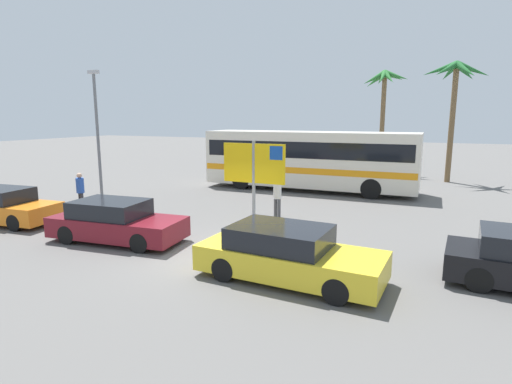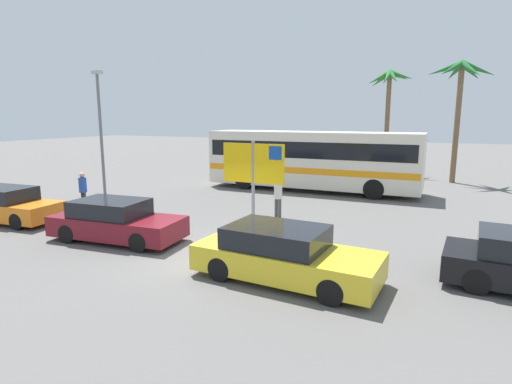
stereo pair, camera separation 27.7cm
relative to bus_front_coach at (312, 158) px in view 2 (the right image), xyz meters
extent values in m
plane|color=#605E5B|center=(0.28, -11.47, -1.78)|extent=(120.00, 120.00, 0.00)
cube|color=silver|center=(0.00, 0.00, -0.06)|extent=(11.32, 2.68, 2.90)
cube|color=black|center=(0.00, 0.00, 0.49)|extent=(10.87, 2.70, 0.84)
cube|color=orange|center=(0.00, 0.00, -0.57)|extent=(11.20, 2.70, 0.32)
cylinder|color=black|center=(3.51, 1.21, -1.28)|extent=(1.00, 0.28, 1.00)
cylinder|color=black|center=(3.51, -1.21, -1.28)|extent=(1.00, 0.28, 1.00)
cylinder|color=black|center=(-3.51, 1.21, -1.28)|extent=(1.00, 0.28, 1.00)
cylinder|color=black|center=(-3.51, -1.21, -1.28)|extent=(1.00, 0.28, 1.00)
cylinder|color=gray|center=(0.78, -9.21, -0.18)|extent=(0.11, 0.11, 3.20)
cube|color=yellow|center=(0.78, -9.21, 0.67)|extent=(2.20, 0.10, 1.30)
cube|color=#1447A8|center=(1.58, -9.22, 1.04)|extent=(0.44, 0.08, 0.44)
cylinder|color=black|center=(7.44, -9.70, -1.48)|extent=(0.61, 0.20, 0.60)
cylinder|color=black|center=(7.33, -11.36, -1.48)|extent=(0.61, 0.20, 0.60)
cube|color=maroon|center=(-2.95, -11.56, -1.30)|extent=(4.43, 2.08, 0.64)
cube|color=black|center=(-3.21, -11.59, -0.72)|extent=(2.36, 1.77, 0.52)
cylinder|color=black|center=(-1.69, -10.67, -1.48)|extent=(0.61, 0.21, 0.60)
cylinder|color=black|center=(-1.56, -12.23, -1.48)|extent=(0.61, 0.21, 0.60)
cylinder|color=black|center=(-4.35, -10.90, -1.48)|extent=(0.61, 0.21, 0.60)
cylinder|color=black|center=(-4.21, -12.46, -1.48)|extent=(0.61, 0.21, 0.60)
cube|color=orange|center=(-8.42, -11.45, -1.30)|extent=(4.13, 1.99, 0.64)
cube|color=black|center=(-8.66, -11.47, -0.72)|extent=(2.20, 1.69, 0.52)
cylinder|color=black|center=(-7.24, -10.59, -1.48)|extent=(0.61, 0.21, 0.60)
cylinder|color=black|center=(-7.12, -12.10, -1.48)|extent=(0.61, 0.21, 0.60)
cylinder|color=black|center=(-9.72, -10.80, -1.48)|extent=(0.61, 0.21, 0.60)
cube|color=yellow|center=(3.14, -12.36, -1.30)|extent=(4.62, 2.10, 0.64)
cube|color=black|center=(2.87, -12.34, -0.72)|extent=(2.45, 1.82, 0.52)
cylinder|color=black|center=(4.59, -11.61, -1.48)|extent=(0.61, 0.20, 0.60)
cylinder|color=black|center=(4.49, -13.28, -1.48)|extent=(0.61, 0.20, 0.60)
cylinder|color=black|center=(1.80, -11.44, -1.48)|extent=(0.61, 0.20, 0.60)
cylinder|color=black|center=(1.69, -13.11, -1.48)|extent=(0.61, 0.20, 0.60)
cylinder|color=#4C4C51|center=(0.73, -6.63, -1.39)|extent=(0.13, 0.13, 0.78)
cylinder|color=#4C4C51|center=(0.56, -6.57, -1.39)|extent=(0.13, 0.13, 0.78)
cylinder|color=silver|center=(0.65, -6.60, -0.69)|extent=(0.32, 0.32, 0.62)
sphere|color=tan|center=(0.65, -6.60, -0.28)|extent=(0.21, 0.21, 0.21)
cylinder|color=#2D2D33|center=(-7.31, -8.87, -1.39)|extent=(0.13, 0.13, 0.80)
cylinder|color=#2D2D33|center=(-7.48, -8.81, -1.39)|extent=(0.13, 0.13, 0.80)
cylinder|color=#2851B2|center=(-7.39, -8.84, -0.67)|extent=(0.32, 0.32, 0.63)
sphere|color=tan|center=(-7.39, -8.84, -0.25)|extent=(0.22, 0.22, 0.22)
cylinder|color=slate|center=(-8.67, -6.35, 1.18)|extent=(0.14, 0.14, 5.92)
cube|color=#B2B2B7|center=(-8.67, -6.35, 4.23)|extent=(0.56, 0.20, 0.16)
cylinder|color=brown|center=(7.06, 6.15, 1.62)|extent=(0.32, 0.32, 6.81)
cone|color=#23662D|center=(7.95, 6.24, 4.86)|extent=(1.98, 0.64, 1.13)
cone|color=#23662D|center=(7.57, 6.86, 4.82)|extent=(1.47, 1.83, 1.19)
cone|color=#23662D|center=(6.72, 6.96, 4.85)|extent=(1.17, 1.96, 1.14)
cone|color=#23662D|center=(6.15, 6.21, 4.95)|extent=(1.99, 0.59, 0.97)
cone|color=#23662D|center=(6.52, 5.43, 4.88)|extent=(1.53, 1.82, 1.10)
cone|color=#23662D|center=(7.52, 5.41, 4.80)|extent=(1.38, 1.87, 1.23)
cylinder|color=brown|center=(2.75, 8.57, 1.57)|extent=(0.32, 0.32, 6.72)
cone|color=#2D7533|center=(3.51, 8.42, 4.88)|extent=(1.74, 0.76, 0.92)
cone|color=#2D7533|center=(3.29, 9.15, 4.93)|extent=(1.48, 1.53, 0.83)
cone|color=#2D7533|center=(2.45, 9.27, 4.83)|extent=(1.06, 1.71, 1.02)
cone|color=#2D7533|center=(2.12, 8.87, 4.71)|extent=(1.65, 1.10, 1.22)
cone|color=#2D7533|center=(2.09, 8.25, 4.76)|extent=(1.68, 1.12, 1.13)
cone|color=#2D7533|center=(2.69, 7.84, 4.78)|extent=(0.57, 1.69, 1.10)
cone|color=#2D7533|center=(3.09, 7.93, 4.76)|extent=(1.16, 1.66, 1.13)
camera|label=1|loc=(6.17, -21.41, 2.16)|focal=28.63mm
camera|label=2|loc=(6.42, -21.30, 2.16)|focal=28.63mm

